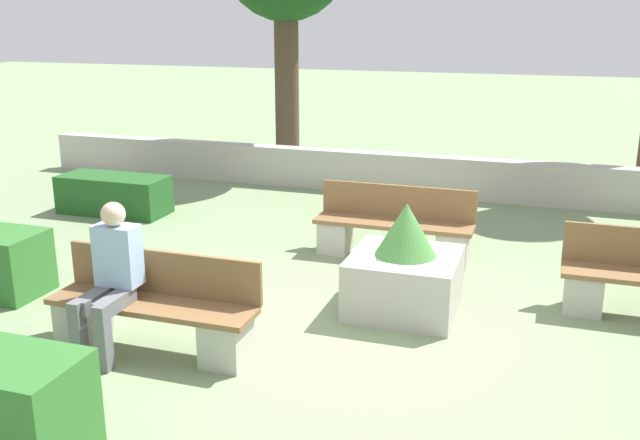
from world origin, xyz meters
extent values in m
plane|color=gray|center=(0.00, 0.00, 0.00)|extent=(60.00, 60.00, 0.00)
cube|color=#B7B2A8|center=(0.00, 5.32, 0.33)|extent=(14.45, 0.30, 0.66)
cube|color=brown|center=(-1.52, -0.96, 0.43)|extent=(1.89, 0.44, 0.05)
cube|color=brown|center=(-1.52, -0.72, 0.65)|extent=(1.89, 0.04, 0.40)
cube|color=#B7B2A8|center=(-2.24, -0.96, 0.20)|extent=(0.36, 0.40, 0.40)
cube|color=#B7B2A8|center=(-0.81, -0.96, 0.20)|extent=(0.36, 0.40, 0.40)
cube|color=#B7B2A8|center=(2.09, 1.16, 0.20)|extent=(0.36, 0.40, 0.40)
cube|color=brown|center=(-0.07, 2.15, 0.43)|extent=(1.92, 0.44, 0.05)
cube|color=brown|center=(-0.07, 2.39, 0.65)|extent=(1.92, 0.04, 0.40)
cube|color=#B7B2A8|center=(-0.80, 2.15, 0.20)|extent=(0.36, 0.40, 0.40)
cube|color=#B7B2A8|center=(0.65, 2.15, 0.20)|extent=(0.36, 0.40, 0.40)
cube|color=slate|center=(-1.94, -1.17, 0.52)|extent=(0.14, 0.46, 0.13)
cube|color=slate|center=(-1.74, -1.17, 0.52)|extent=(0.14, 0.46, 0.13)
cube|color=slate|center=(-1.96, -1.40, 0.29)|extent=(0.11, 0.11, 0.58)
cube|color=slate|center=(-1.72, -1.40, 0.29)|extent=(0.11, 0.11, 0.58)
cube|color=#9EBCE0|center=(-1.84, -0.93, 0.85)|extent=(0.38, 0.22, 0.54)
sphere|color=beige|center=(-1.84, -0.95, 1.23)|extent=(0.21, 0.21, 0.21)
cube|color=#235623|center=(-4.46, 2.83, 0.28)|extent=(1.62, 0.67, 0.56)
cube|color=#B7B2A8|center=(0.39, 0.62, 0.29)|extent=(1.05, 1.05, 0.59)
cone|color=#47843D|center=(0.39, 0.62, 0.85)|extent=(0.61, 0.61, 0.53)
cylinder|color=#473828|center=(-2.97, 6.17, 1.61)|extent=(0.43, 0.43, 3.21)
camera|label=1|loc=(1.68, -5.93, 2.88)|focal=40.00mm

